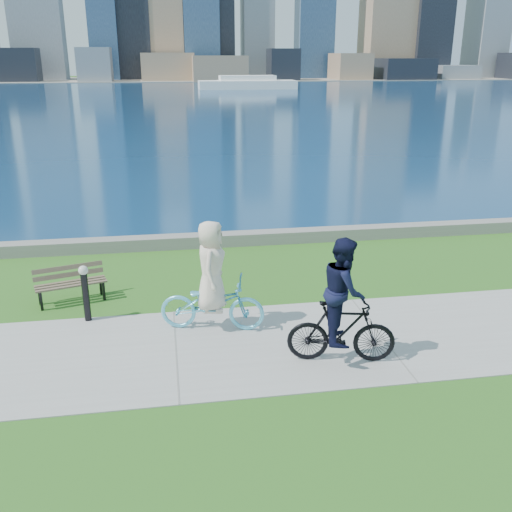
{
  "coord_description": "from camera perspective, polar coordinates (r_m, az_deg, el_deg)",
  "views": [
    {
      "loc": [
        -0.04,
        -9.55,
        5.22
      ],
      "look_at": [
        1.84,
        2.01,
        1.1
      ],
      "focal_mm": 40.0,
      "sensor_mm": 36.0,
      "label": 1
    }
  ],
  "objects": [
    {
      "name": "ground",
      "position": [
        10.88,
        -8.0,
        -9.49
      ],
      "size": [
        320.0,
        320.0,
        0.0
      ],
      "primitive_type": "plane",
      "color": "#255917",
      "rests_on": "ground"
    },
    {
      "name": "bollard_lamp",
      "position": [
        12.19,
        -16.71,
        -3.25
      ],
      "size": [
        0.2,
        0.2,
        1.22
      ],
      "color": "black",
      "rests_on": "ground"
    },
    {
      "name": "bay_water",
      "position": [
        81.71,
        -9.55,
        15.48
      ],
      "size": [
        320.0,
        131.0,
        0.01
      ],
      "primitive_type": "cube",
      "color": "#0C2D50",
      "rests_on": "ground"
    },
    {
      "name": "seawall",
      "position": [
        16.54,
        -8.67,
        1.4
      ],
      "size": [
        90.0,
        0.5,
        0.35
      ],
      "primitive_type": "cube",
      "color": "slate",
      "rests_on": "ground"
    },
    {
      "name": "ferry_far",
      "position": [
        98.06,
        -0.87,
        16.87
      ],
      "size": [
        16.0,
        4.57,
        2.17
      ],
      "color": "white",
      "rests_on": "ground"
    },
    {
      "name": "concrete_path",
      "position": [
        10.88,
        -8.01,
        -9.45
      ],
      "size": [
        80.0,
        3.5,
        0.02
      ],
      "primitive_type": "cube",
      "color": "#979692",
      "rests_on": "ground"
    },
    {
      "name": "park_bench",
      "position": [
        13.37,
        -18.09,
        -2.38
      ],
      "size": [
        1.61,
        0.93,
        0.79
      ],
      "rotation": [
        0.0,
        0.0,
        0.28
      ],
      "color": "black",
      "rests_on": "ground"
    },
    {
      "name": "cyclist_woman",
      "position": [
        11.3,
        -4.44,
        -3.41
      ],
      "size": [
        1.19,
        2.2,
        2.25
      ],
      "rotation": [
        0.0,
        0.0,
        1.34
      ],
      "color": "#61CAEC",
      "rests_on": "ground"
    },
    {
      "name": "cyclist_man",
      "position": [
        10.14,
        8.64,
        -5.49
      ],
      "size": [
        0.95,
        1.99,
        2.32
      ],
      "rotation": [
        0.0,
        0.0,
        1.36
      ],
      "color": "black",
      "rests_on": "ground"
    },
    {
      "name": "far_shore",
      "position": [
        139.64,
        -9.66,
        17.02
      ],
      "size": [
        320.0,
        30.0,
        0.12
      ],
      "primitive_type": "cube",
      "color": "gray",
      "rests_on": "ground"
    }
  ]
}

